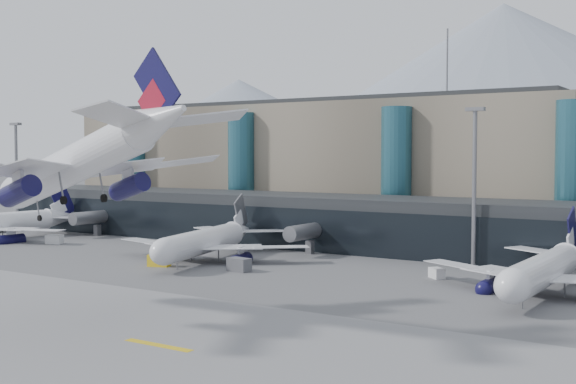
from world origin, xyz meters
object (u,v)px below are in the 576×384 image
(veh_d, at_px, (569,272))
(jet_parked_left, at_px, (8,217))
(veh_b, at_px, (194,243))
(lightmast_mid, at_px, (474,177))
(jet_parked_right, at_px, (550,258))
(veh_h, at_px, (159,260))
(jet_parked_mid, at_px, (212,233))
(veh_a, at_px, (54,239))
(lightmast_left, at_px, (16,170))
(hero_jet, at_px, (89,149))
(veh_g, at_px, (437,273))
(veh_c, at_px, (239,265))

(veh_d, bearing_deg, jet_parked_left, 131.95)
(veh_b, bearing_deg, jet_parked_left, 121.28)
(jet_parked_left, distance_m, veh_b, 43.52)
(lightmast_mid, bearing_deg, veh_d, -10.34)
(jet_parked_right, distance_m, veh_h, 59.52)
(jet_parked_left, distance_m, veh_d, 112.64)
(jet_parked_mid, xyz_separation_m, veh_a, (-40.07, -0.45, -3.63))
(jet_parked_mid, bearing_deg, lightmast_mid, -82.43)
(veh_b, bearing_deg, veh_h, -137.33)
(veh_a, bearing_deg, veh_b, 6.94)
(lightmast_left, height_order, jet_parked_right, lightmast_left)
(veh_d, bearing_deg, lightmast_left, 125.60)
(veh_a, relative_size, veh_b, 1.37)
(hero_jet, xyz_separation_m, jet_parked_left, (-73.90, 44.17, -13.88))
(lightmast_mid, xyz_separation_m, veh_d, (15.23, -2.78, -13.58))
(lightmast_mid, height_order, veh_g, lightmast_mid)
(jet_parked_right, bearing_deg, veh_h, 102.20)
(lightmast_left, xyz_separation_m, veh_b, (55.09, -0.68, -13.73))
(veh_g, relative_size, veh_h, 0.74)
(jet_parked_left, height_order, jet_parked_mid, jet_parked_left)
(hero_jet, bearing_deg, lightmast_mid, 78.61)
(lightmast_left, relative_size, hero_jet, 0.70)
(lightmast_mid, height_order, jet_parked_mid, lightmast_mid)
(jet_parked_left, distance_m, veh_g, 95.63)
(veh_g, bearing_deg, veh_h, -121.04)
(veh_b, bearing_deg, jet_parked_mid, -115.22)
(lightmast_left, bearing_deg, jet_parked_left, -42.90)
(lightmast_left, distance_m, jet_parked_mid, 70.65)
(veh_d, bearing_deg, veh_a, 133.28)
(jet_parked_mid, bearing_deg, veh_a, 77.55)
(veh_c, relative_size, veh_d, 1.26)
(jet_parked_right, xyz_separation_m, veh_b, (-70.14, 11.83, -3.79))
(lightmast_left, height_order, veh_h, lightmast_left)
(hero_jet, distance_m, veh_c, 40.50)
(hero_jet, relative_size, veh_b, 15.32)
(veh_a, height_order, veh_d, veh_a)
(veh_c, bearing_deg, lightmast_mid, 47.74)
(jet_parked_mid, distance_m, jet_parked_right, 56.40)
(veh_c, relative_size, veh_g, 1.44)
(jet_parked_left, relative_size, veh_d, 13.22)
(lightmast_left, distance_m, veh_c, 84.41)
(jet_parked_left, bearing_deg, jet_parked_right, -83.49)
(lightmast_left, relative_size, jet_parked_right, 0.70)
(hero_jet, relative_size, veh_h, 10.53)
(lightmast_mid, relative_size, veh_d, 8.74)
(veh_g, bearing_deg, lightmast_mid, 126.71)
(lightmast_mid, relative_size, jet_parked_left, 0.66)
(veh_c, bearing_deg, lightmast_left, 174.33)
(hero_jet, height_order, veh_d, hero_jet)
(veh_b, xyz_separation_m, veh_h, (11.79, -23.01, 0.27))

